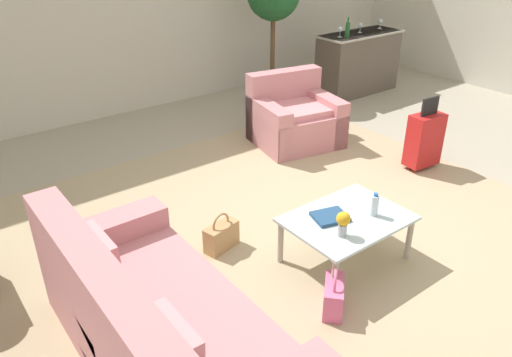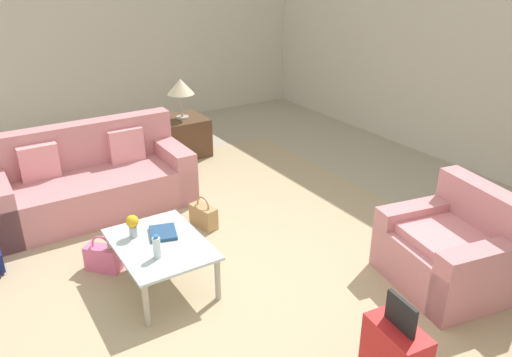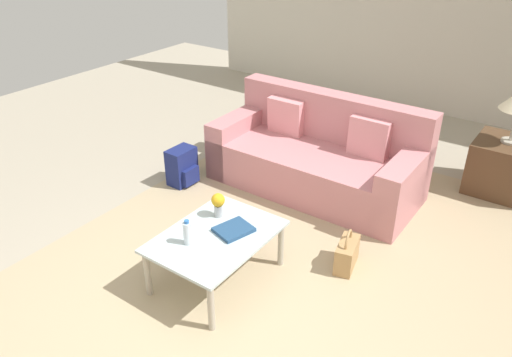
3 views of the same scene
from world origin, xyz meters
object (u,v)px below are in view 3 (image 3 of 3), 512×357
Objects in this scene: backpack_navy at (183,167)px; flower_vase at (218,203)px; couch at (319,158)px; coffee_table_book at (234,230)px; handbag_pink at (221,221)px; water_bottle at (187,233)px; handbag_tan at (347,254)px; side_table at (503,167)px; coffee_table at (216,241)px.

flower_vase is at bearing 55.62° from backpack_navy.
couch is at bearing 123.94° from backpack_navy.
handbag_pink is at bearing -113.91° from coffee_table_book.
water_bottle is 1.33m from handbag_tan.
side_table is 1.73× the size of handbag_pink.
side_table is at bearing 147.40° from flower_vase.
coffee_table_book is 0.68× the size of backpack_navy.
handbag_pink is at bearing -141.75° from flower_vase.
backpack_navy is at bearing -135.24° from water_bottle.
coffee_table_book is 1.32× the size of flower_vase.
side_table is at bearing 151.93° from water_bottle.
water_bottle is 1.72m from backpack_navy.
coffee_table_book is at bearing 6.11° from couch.
coffee_table is 2.75× the size of handbag_pink.
couch is at bearing 180.00° from water_bottle.
couch is 5.96× the size of handbag_pink.
flower_vase is 0.51× the size of backpack_navy.
water_bottle is 0.38m from coffee_table_book.
coffee_table is 2.75× the size of handbag_tan.
side_table is at bearing 140.81° from handbag_pink.
side_table is (-2.58, 1.65, -0.27)m from flower_vase.
handbag_pink is (-0.38, -0.45, -0.31)m from coffee_table_book.
flower_vase is at bearing -32.60° from side_table.
couch reaches higher than handbag_pink.
coffee_table is at bearing 52.22° from backpack_navy.
coffee_table_book is at bearing 150.64° from water_bottle.
handbag_pink is 0.89× the size of backpack_navy.
couch is 1.89m from side_table.
flower_vase is 3.07m from side_table.
side_table is (-2.80, 1.50, -0.10)m from coffee_table.
backpack_navy is (-0.78, -1.14, -0.36)m from flower_vase.
couch is at bearing 168.12° from handbag_pink.
couch reaches higher than backpack_navy.
coffee_table is 3.18m from side_table.
handbag_tan is 1.00× the size of handbag_pink.
couch is 1.69m from coffee_table_book.
backpack_navy is (-0.50, -0.92, 0.06)m from handbag_pink.
handbag_pink is at bearing -78.65° from handbag_tan.
couch reaches higher than coffee_table_book.
backpack_navy reaches higher than handbag_tan.
coffee_table_book is 1.65m from backpack_navy.
side_table is at bearing 122.00° from couch.
handbag_tan is at bearing 119.12° from flower_vase.
backpack_navy is at bearing -57.16° from side_table.
water_bottle is at bearing -42.99° from handbag_tan.
coffee_table is at bearing -46.41° from handbag_tan.
side_table is (-2.68, 1.42, -0.17)m from coffee_table_book.
backpack_navy is at bearing -118.47° from handbag_pink.
flower_vase is 1.43m from backpack_navy.
couch is at bearing -58.00° from side_table.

